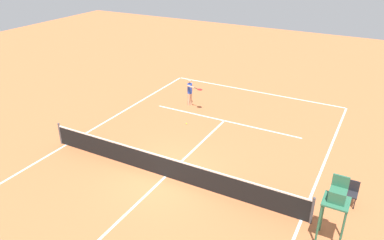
% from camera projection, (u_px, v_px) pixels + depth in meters
% --- Properties ---
extents(ground_plane, '(60.00, 60.00, 0.00)m').
position_uv_depth(ground_plane, '(166.00, 176.00, 15.36)').
color(ground_plane, '#C66B3D').
extents(court_lines, '(11.29, 21.91, 0.01)m').
position_uv_depth(court_lines, '(166.00, 176.00, 15.36)').
color(court_lines, white).
rests_on(court_lines, ground).
extents(tennis_net, '(11.89, 0.10, 1.07)m').
position_uv_depth(tennis_net, '(165.00, 166.00, 15.14)').
color(tennis_net, '#4C4C51').
rests_on(tennis_net, ground).
extents(player_serving, '(1.20, 0.81, 1.62)m').
position_uv_depth(player_serving, '(190.00, 90.00, 21.57)').
color(player_serving, '#D8A884').
rests_on(player_serving, ground).
extents(tennis_ball, '(0.07, 0.07, 0.07)m').
position_uv_depth(tennis_ball, '(186.00, 124.00, 19.72)').
color(tennis_ball, '#CCE033').
rests_on(tennis_ball, ground).
extents(umpire_chair, '(0.80, 0.80, 2.41)m').
position_uv_depth(umpire_chair, '(336.00, 200.00, 11.41)').
color(umpire_chair, '#2D6B4C').
rests_on(umpire_chair, ground).
extents(courtside_chair_mid, '(0.44, 0.46, 0.95)m').
position_uv_depth(courtside_chair_mid, '(352.00, 192.00, 13.54)').
color(courtside_chair_mid, '#262626').
rests_on(courtside_chair_mid, ground).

